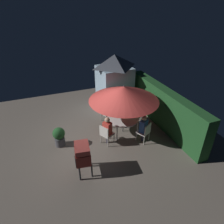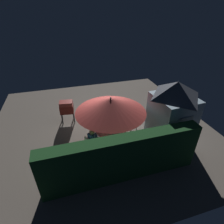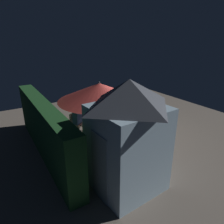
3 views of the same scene
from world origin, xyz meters
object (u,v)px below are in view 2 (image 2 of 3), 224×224
Objects in this scene: person_in_red at (95,118)px; patio_table at (111,130)px; chair_toward_hedge at (129,146)px; person_in_blue at (92,139)px; bbq_grill at (67,108)px; patio_umbrella at (111,105)px; chair_near_shed at (94,122)px; garden_shed at (172,113)px; chair_toward_house at (132,123)px; chair_far_side at (91,145)px; potted_plant_by_shed at (98,104)px.

patio_table is at bearing 118.73° from person_in_red.
person_in_blue is at bearing -21.77° from chair_toward_hedge.
bbq_grill is 2.94m from person_in_blue.
bbq_grill is at bearing -52.43° from patio_umbrella.
bbq_grill is at bearing -56.43° from chair_toward_hedge.
person_in_red reaches higher than chair_near_shed.
patio_table is at bearing 118.73° from chair_near_shed.
bbq_grill reaches higher than chair_toward_hedge.
garden_shed is 2.31× the size of person_in_red.
patio_table is 1.58× the size of chair_toward_hedge.
chair_toward_house is at bearing 161.18° from chair_near_shed.
potted_plant_by_shed is at bearing -107.30° from chair_far_side.
garden_shed is 3.24× the size of chair_toward_house.
patio_table is 1.13× the size of person_in_blue.
chair_near_shed is 1.00× the size of chair_toward_hedge.
person_in_blue is (0.93, 0.52, 0.11)m from patio_table.
chair_near_shed and chair_toward_hedge have the same top height.
chair_far_side is at bearing 23.72° from chair_toward_house.
garden_shed is at bearing 166.65° from patio_table.
chair_toward_house is 2.36m from person_in_blue.
person_in_red is at bearing 118.73° from chair_near_shed.
patio_umbrella is 1.58m from person_in_red.
garden_shed is 2.70m from patio_umbrella.
patio_umbrella is at bearing 118.73° from chair_near_shed.
chair_toward_hedge is 2.28m from person_in_red.
chair_near_shed is at bearing -61.27° from patio_table.
person_in_blue is (-0.07, -0.04, 0.26)m from chair_far_side.
chair_near_shed is 1.94m from potted_plant_by_shed.
person_in_red is at bearing -26.66° from garden_shed.
chair_far_side is at bearing 29.24° from person_in_blue.
chair_near_shed is at bearing -105.76° from chair_far_side.
person_in_blue reaches higher than chair_far_side.
chair_toward_hedge is 1.00× the size of chair_toward_house.
chair_toward_house is 0.71× the size of person_in_blue.
chair_far_side is 2.43m from chair_toward_house.
chair_toward_hedge is 1.67m from chair_toward_house.
patio_umbrella is 2.50× the size of bbq_grill.
chair_toward_house is (-1.22, -0.41, -0.15)m from patio_table.
chair_far_side is (3.60, -0.05, -0.96)m from garden_shed.
chair_toward_hedge is 1.54m from person_in_blue.
chair_near_shed reaches higher than patio_table.
person_in_red is at bearing 132.74° from bbq_grill.
person_in_red is at bearing -61.27° from patio_table.
patio_table is 1.18× the size of bbq_grill.
person_in_red is at bearing -105.74° from person_in_blue.
potted_plant_by_shed is (-0.06, -2.86, -1.49)m from patio_umbrella.
person_in_blue is (0.41, 1.47, 0.00)m from person_in_red.
garden_shed is at bearing 146.24° from bbq_grill.
garden_shed reaches higher than chair_toward_house.
patio_umbrella is 1.58m from person_in_blue.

